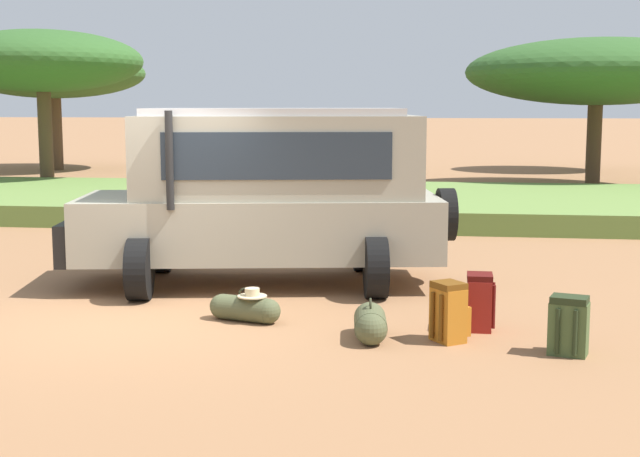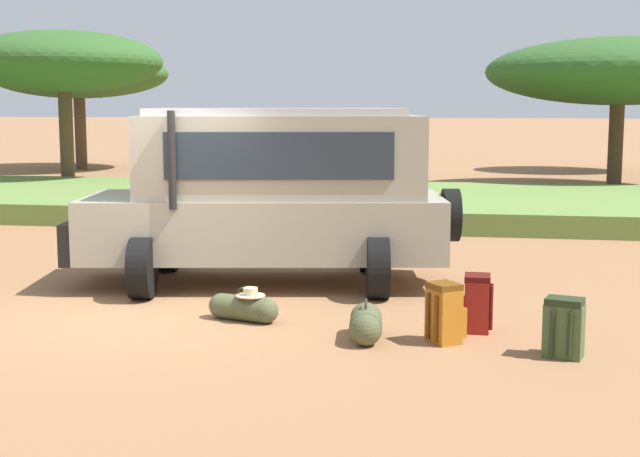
# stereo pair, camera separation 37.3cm
# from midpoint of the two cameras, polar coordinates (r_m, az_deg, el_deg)

# --- Properties ---
(ground_plane) EXTENTS (320.00, 320.00, 0.00)m
(ground_plane) POSITION_cam_midpoint_polar(r_m,az_deg,el_deg) (10.69, -12.68, -5.72)
(ground_plane) COLOR #936642
(grass_bank) EXTENTS (120.00, 7.00, 0.44)m
(grass_bank) POSITION_cam_midpoint_polar(r_m,az_deg,el_deg) (20.93, -2.36, 1.70)
(grass_bank) COLOR olive
(grass_bank) RESTS_ON ground_plane
(safari_vehicle) EXTENTS (5.47, 3.27, 2.44)m
(safari_vehicle) POSITION_cam_midpoint_polar(r_m,az_deg,el_deg) (12.32, -4.23, 2.35)
(safari_vehicle) COLOR gray
(safari_vehicle) RESTS_ON ground_plane
(backpack_beside_front_wheel) EXTENTS (0.39, 0.36, 0.63)m
(backpack_beside_front_wheel) POSITION_cam_midpoint_polar(r_m,az_deg,el_deg) (10.03, 9.04, -4.72)
(backpack_beside_front_wheel) COLOR maroon
(backpack_beside_front_wheel) RESTS_ON ground_plane
(backpack_cluster_center) EXTENTS (0.43, 0.42, 0.60)m
(backpack_cluster_center) POSITION_cam_midpoint_polar(r_m,az_deg,el_deg) (9.24, 14.52, -6.08)
(backpack_cluster_center) COLOR #42562D
(backpack_cluster_center) RESTS_ON ground_plane
(backpack_near_rear_wheel) EXTENTS (0.45, 0.44, 0.64)m
(backpack_near_rear_wheel) POSITION_cam_midpoint_polar(r_m,az_deg,el_deg) (9.51, 7.15, -5.37)
(backpack_near_rear_wheel) COLOR #B26619
(backpack_near_rear_wheel) RESTS_ON ground_plane
(duffel_bag_low_black_case) EXTENTS (0.87, 0.47, 0.40)m
(duffel_bag_low_black_case) POSITION_cam_midpoint_polar(r_m,az_deg,el_deg) (10.38, -5.85, -5.09)
(duffel_bag_low_black_case) COLOR #4C5133
(duffel_bag_low_black_case) RESTS_ON ground_plane
(duffel_bag_soft_canvas) EXTENTS (0.40, 0.86, 0.45)m
(duffel_bag_soft_canvas) POSITION_cam_midpoint_polar(r_m,az_deg,el_deg) (9.56, 2.12, -6.08)
(duffel_bag_soft_canvas) COLOR #4C5133
(duffel_bag_soft_canvas) RESTS_ON ground_plane
(acacia_tree_far_left) EXTENTS (6.79, 6.98, 4.60)m
(acacia_tree_far_left) POSITION_cam_midpoint_polar(r_m,az_deg,el_deg) (35.65, -16.94, 9.46)
(acacia_tree_far_left) COLOR brown
(acacia_tree_far_left) RESTS_ON ground_plane
(acacia_tree_left_mid) EXTENTS (5.58, 5.76, 4.57)m
(acacia_tree_left_mid) POSITION_cam_midpoint_polar(r_m,az_deg,el_deg) (26.70, -17.73, 10.14)
(acacia_tree_left_mid) COLOR brown
(acacia_tree_left_mid) RESTS_ON ground_plane
(acacia_tree_centre_back) EXTENTS (7.62, 7.90, 4.40)m
(acacia_tree_centre_back) POSITION_cam_midpoint_polar(r_m,az_deg,el_deg) (27.49, 16.93, 9.55)
(acacia_tree_centre_back) COLOR brown
(acacia_tree_centre_back) RESTS_ON ground_plane
(acacia_tree_right_mid) EXTENTS (5.27, 4.64, 4.69)m
(acacia_tree_right_mid) POSITION_cam_midpoint_polar(r_m,az_deg,el_deg) (35.31, 16.82, 9.70)
(acacia_tree_right_mid) COLOR brown
(acacia_tree_right_mid) RESTS_ON ground_plane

